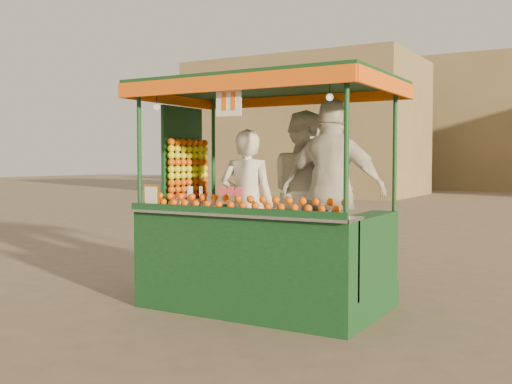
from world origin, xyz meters
The scene contains 7 objects.
ground centered at (0.00, 0.00, 0.00)m, with size 90.00×90.00×0.00m, color brown.
building_left centered at (-9.00, 20.00, 3.00)m, with size 10.00×6.00×6.00m, color olive.
building_center centered at (-2.00, 30.00, 3.50)m, with size 14.00×7.00×7.00m, color olive.
juice_cart centered at (-0.20, 0.09, 0.77)m, with size 2.61×1.69×2.37m.
vendor_left centered at (-0.35, 0.16, 1.07)m, with size 0.66×0.53×1.60m.
vendor_middle centered at (0.06, 0.74, 1.18)m, with size 1.11×1.05×1.81m.
vendor_right centered at (0.52, 0.42, 1.23)m, with size 1.14×0.51×1.90m.
Camera 1 is at (2.93, -5.34, 1.54)m, focal length 42.42 mm.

